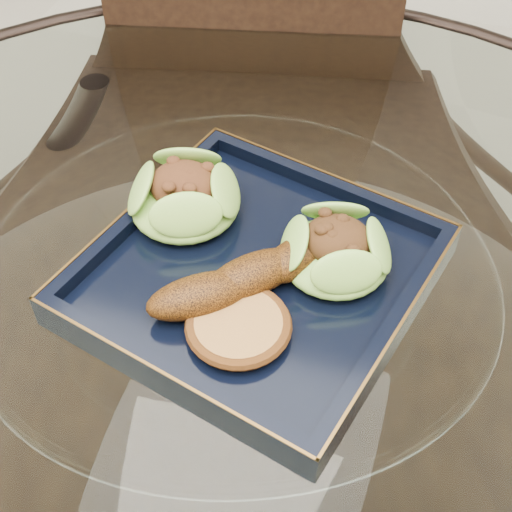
% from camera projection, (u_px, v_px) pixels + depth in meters
% --- Properties ---
extents(dining_table, '(1.13, 1.13, 0.77)m').
position_uv_depth(dining_table, '(240.00, 407.00, 0.74)').
color(dining_table, white).
rests_on(dining_table, ground).
extents(dining_chair, '(0.49, 0.49, 0.95)m').
position_uv_depth(dining_chair, '(246.00, 211.00, 1.04)').
color(dining_chair, black).
rests_on(dining_chair, ground).
extents(navy_plate, '(0.33, 0.33, 0.02)m').
position_uv_depth(navy_plate, '(256.00, 279.00, 0.63)').
color(navy_plate, black).
rests_on(navy_plate, dining_table).
extents(lettuce_wrap_left, '(0.11, 0.11, 0.04)m').
position_uv_depth(lettuce_wrap_left, '(184.00, 199.00, 0.66)').
color(lettuce_wrap_left, '#6CAE32').
rests_on(lettuce_wrap_left, navy_plate).
extents(lettuce_wrap_right, '(0.10, 0.10, 0.03)m').
position_uv_depth(lettuce_wrap_right, '(335.00, 253.00, 0.61)').
color(lettuce_wrap_right, '#5EA931').
rests_on(lettuce_wrap_right, navy_plate).
extents(roasted_plantain, '(0.15, 0.16, 0.03)m').
position_uv_depth(roasted_plantain, '(253.00, 275.00, 0.60)').
color(roasted_plantain, '#592E09').
rests_on(roasted_plantain, navy_plate).
extents(crumb_patty, '(0.09, 0.09, 0.01)m').
position_uv_depth(crumb_patty, '(238.00, 327.00, 0.57)').
color(crumb_patty, '#B4793C').
rests_on(crumb_patty, navy_plate).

